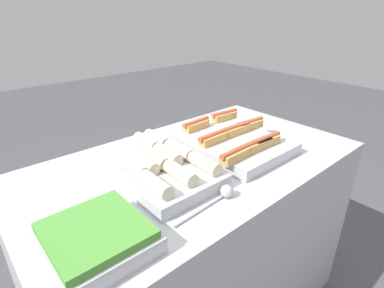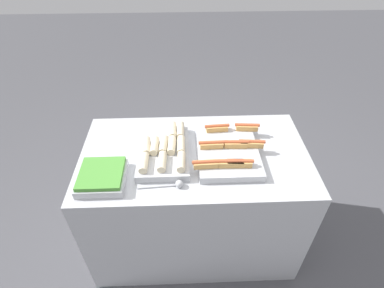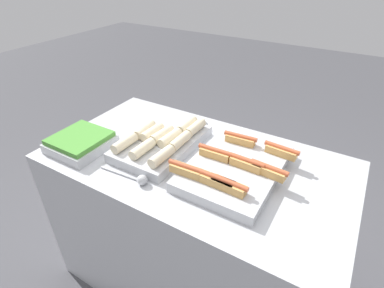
{
  "view_description": "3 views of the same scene",
  "coord_description": "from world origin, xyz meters",
  "views": [
    {
      "loc": [
        -0.76,
        -0.85,
        1.52
      ],
      "look_at": [
        -0.02,
        0.0,
        1.0
      ],
      "focal_mm": 28.0,
      "sensor_mm": 36.0,
      "label": 1
    },
    {
      "loc": [
        -0.07,
        -1.42,
        2.21
      ],
      "look_at": [
        -0.02,
        0.0,
        1.0
      ],
      "focal_mm": 28.0,
      "sensor_mm": 36.0,
      "label": 2
    },
    {
      "loc": [
        0.59,
        -1.02,
        1.77
      ],
      "look_at": [
        -0.02,
        0.0,
        1.0
      ],
      "focal_mm": 28.0,
      "sensor_mm": 36.0,
      "label": 3
    }
  ],
  "objects": [
    {
      "name": "serving_spoon_near",
      "position": [
        -0.12,
        -0.28,
        0.94
      ],
      "size": [
        0.26,
        0.05,
        0.05
      ],
      "color": "#B2B5BA",
      "rests_on": "counter"
    },
    {
      "name": "counter",
      "position": [
        0.0,
        0.0,
        0.46
      ],
      "size": [
        1.46,
        0.81,
        0.92
      ],
      "color": "#B7BABF",
      "rests_on": "ground_plane"
    },
    {
      "name": "tray_hotdogs",
      "position": [
        0.21,
        -0.0,
        0.96
      ],
      "size": [
        0.47,
        0.53,
        0.1
      ],
      "color": "#B7BABF",
      "rests_on": "counter"
    },
    {
      "name": "tray_wraps",
      "position": [
        -0.19,
        -0.0,
        0.96
      ],
      "size": [
        0.31,
        0.49,
        0.1
      ],
      "color": "#B7BABF",
      "rests_on": "counter"
    },
    {
      "name": "serving_spoon_far",
      "position": [
        -0.13,
        0.28,
        0.94
      ],
      "size": [
        0.25,
        0.05,
        0.05
      ],
      "color": "#B2B5BA",
      "rests_on": "counter"
    },
    {
      "name": "tray_side_front",
      "position": [
        -0.54,
        -0.22,
        0.96
      ],
      "size": [
        0.27,
        0.27,
        0.07
      ],
      "color": "#B7BABF",
      "rests_on": "counter"
    }
  ]
}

